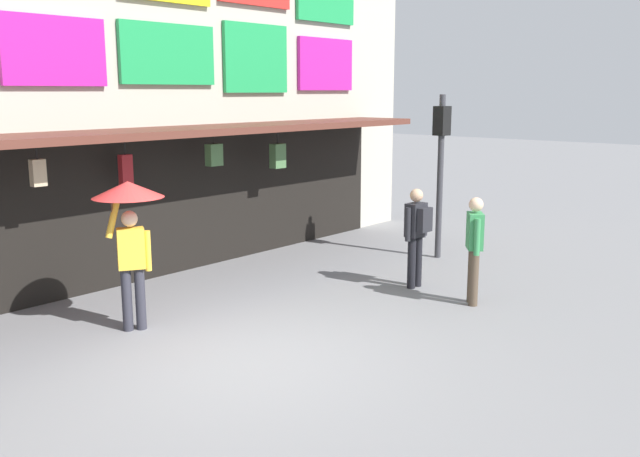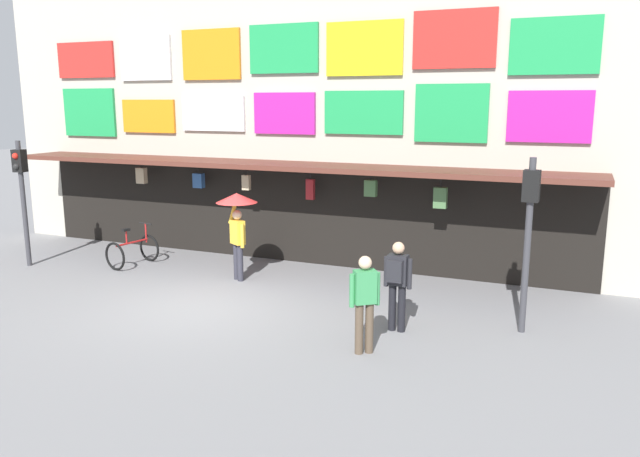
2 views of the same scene
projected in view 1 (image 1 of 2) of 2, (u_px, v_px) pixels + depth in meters
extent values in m
plane|color=slate|center=(241.00, 357.00, 8.76)|extent=(80.00, 80.00, 0.00)
cube|color=#B2AD9E|center=(32.00, 43.00, 10.93)|extent=(18.00, 1.20, 8.00)
cube|color=#592D23|center=(84.00, 137.00, 10.37)|extent=(15.30, 1.40, 0.12)
cube|color=#B71E93|center=(55.00, 51.00, 10.54)|extent=(1.69, 0.08, 1.04)
cube|color=green|center=(168.00, 54.00, 12.11)|extent=(1.98, 0.08, 1.03)
cube|color=green|center=(256.00, 58.00, 13.68)|extent=(1.66, 0.08, 1.31)
cube|color=#B71E93|center=(326.00, 64.00, 15.26)|extent=(1.75, 0.08, 1.10)
cylinder|color=black|center=(36.00, 152.00, 9.81)|extent=(0.02, 0.02, 0.22)
cube|color=tan|center=(38.00, 173.00, 9.87)|extent=(0.20, 0.12, 0.38)
cylinder|color=black|center=(124.00, 146.00, 11.24)|extent=(0.02, 0.02, 0.28)
cube|color=maroon|center=(126.00, 170.00, 11.31)|extent=(0.20, 0.12, 0.50)
cylinder|color=black|center=(214.00, 139.00, 12.30)|extent=(0.02, 0.02, 0.19)
cube|color=#477042|center=(214.00, 155.00, 12.36)|extent=(0.28, 0.17, 0.38)
cylinder|color=black|center=(278.00, 137.00, 13.55)|extent=(0.02, 0.02, 0.28)
cube|color=#477042|center=(278.00, 156.00, 13.62)|extent=(0.29, 0.17, 0.47)
cube|color=black|center=(66.00, 221.00, 11.06)|extent=(15.30, 0.04, 2.50)
cylinder|color=#38383D|center=(440.00, 178.00, 13.73)|extent=(0.12, 0.12, 3.20)
cube|color=black|center=(442.00, 121.00, 13.51)|extent=(0.29, 0.26, 0.56)
sphere|color=red|center=(437.00, 114.00, 13.58)|extent=(0.15, 0.15, 0.15)
sphere|color=black|center=(436.00, 127.00, 13.63)|extent=(0.15, 0.15, 0.15)
cylinder|color=black|center=(412.00, 263.00, 11.76)|extent=(0.14, 0.14, 0.88)
cylinder|color=black|center=(418.00, 261.00, 11.89)|extent=(0.14, 0.14, 0.88)
cube|color=#232328|center=(416.00, 220.00, 11.68)|extent=(0.37, 0.24, 0.56)
sphere|color=tan|center=(417.00, 195.00, 11.60)|extent=(0.22, 0.22, 0.22)
cylinder|color=#232328|center=(408.00, 224.00, 11.54)|extent=(0.09, 0.09, 0.56)
cylinder|color=#232328|center=(423.00, 221.00, 11.85)|extent=(0.09, 0.09, 0.56)
cube|color=#232328|center=(424.00, 220.00, 11.57)|extent=(0.29, 0.17, 0.40)
cylinder|color=#2D2D38|center=(140.00, 299.00, 9.73)|extent=(0.14, 0.14, 0.88)
cylinder|color=#2D2D38|center=(127.00, 300.00, 9.67)|extent=(0.14, 0.14, 0.88)
cube|color=gold|center=(131.00, 248.00, 9.56)|extent=(0.42, 0.37, 0.56)
sphere|color=beige|center=(129.00, 219.00, 9.48)|extent=(0.22, 0.22, 0.22)
cylinder|color=gold|center=(148.00, 251.00, 9.64)|extent=(0.09, 0.09, 0.56)
cylinder|color=gold|center=(113.00, 220.00, 9.42)|extent=(0.23, 0.09, 0.48)
cylinder|color=#4C3823|center=(112.00, 213.00, 9.40)|extent=(0.02, 0.02, 0.55)
cone|color=red|center=(128.00, 189.00, 9.40)|extent=(0.96, 0.96, 0.22)
cylinder|color=brown|center=(474.00, 278.00, 10.80)|extent=(0.14, 0.14, 0.88)
cylinder|color=brown|center=(472.00, 275.00, 10.97)|extent=(0.14, 0.14, 0.88)
cube|color=#388E51|center=(475.00, 231.00, 10.75)|extent=(0.42, 0.39, 0.56)
sphere|color=beige|center=(476.00, 205.00, 10.67)|extent=(0.22, 0.22, 0.22)
cylinder|color=#388E51|center=(477.00, 237.00, 10.54)|extent=(0.09, 0.09, 0.56)
cylinder|color=#388E51|center=(473.00, 231.00, 10.97)|extent=(0.09, 0.09, 0.56)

